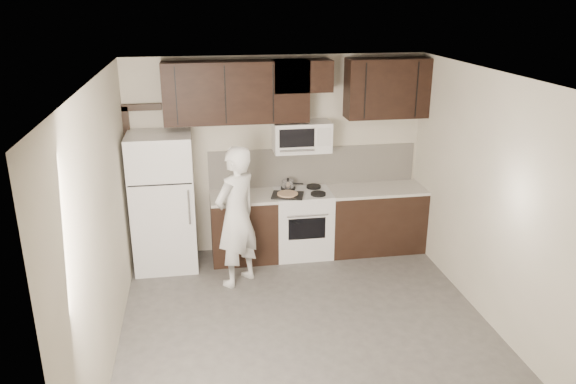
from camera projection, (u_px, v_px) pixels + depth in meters
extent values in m
plane|color=#4F4C4A|center=(309.00, 332.00, 6.04)|extent=(4.50, 4.50, 0.00)
plane|color=#BAB39E|center=(277.00, 156.00, 7.68)|extent=(4.00, 0.00, 4.00)
plane|color=white|center=(312.00, 79.00, 5.14)|extent=(4.50, 4.50, 0.00)
cube|color=black|center=(244.00, 228.00, 7.62)|extent=(0.87, 0.62, 0.87)
cube|color=black|center=(375.00, 220.00, 7.91)|extent=(1.32, 0.62, 0.87)
cube|color=silver|center=(243.00, 197.00, 7.47)|extent=(0.87, 0.64, 0.04)
cube|color=silver|center=(377.00, 189.00, 7.75)|extent=(1.32, 0.64, 0.04)
cube|color=white|center=(303.00, 224.00, 7.74)|extent=(0.76, 0.62, 0.89)
cube|color=white|center=(303.00, 193.00, 7.59)|extent=(0.76, 0.62, 0.02)
cube|color=black|center=(307.00, 229.00, 7.44)|extent=(0.50, 0.01, 0.30)
cylinder|color=silver|center=(308.00, 216.00, 7.34)|extent=(0.55, 0.02, 0.02)
cylinder|color=black|center=(292.00, 195.00, 7.41)|extent=(0.20, 0.20, 0.03)
cylinder|color=black|center=(318.00, 194.00, 7.47)|extent=(0.20, 0.20, 0.03)
cylinder|color=black|center=(288.00, 188.00, 7.69)|extent=(0.20, 0.20, 0.03)
cylinder|color=black|center=(314.00, 187.00, 7.75)|extent=(0.20, 0.20, 0.03)
cube|color=silver|center=(313.00, 166.00, 7.81)|extent=(2.90, 0.02, 0.54)
cube|color=black|center=(236.00, 92.00, 7.13)|extent=(1.85, 0.35, 0.78)
cube|color=black|center=(387.00, 88.00, 7.44)|extent=(1.10, 0.35, 0.78)
cube|color=black|center=(302.00, 76.00, 7.20)|extent=(0.76, 0.35, 0.40)
cube|color=white|center=(302.00, 137.00, 7.45)|extent=(0.76, 0.38, 0.40)
cube|color=black|center=(297.00, 138.00, 7.25)|extent=(0.46, 0.01, 0.24)
cube|color=silver|center=(324.00, 137.00, 7.30)|extent=(0.18, 0.01, 0.24)
cylinder|color=silver|center=(297.00, 151.00, 7.28)|extent=(0.46, 0.02, 0.02)
cube|color=white|center=(163.00, 202.00, 7.26)|extent=(0.80, 0.72, 1.80)
cube|color=black|center=(160.00, 185.00, 6.80)|extent=(0.77, 0.01, 0.02)
cylinder|color=silver|center=(189.00, 207.00, 6.93)|extent=(0.03, 0.03, 0.45)
cube|color=black|center=(132.00, 185.00, 7.44)|extent=(0.08, 0.08, 2.10)
cube|color=black|center=(142.00, 107.00, 7.13)|extent=(0.50, 0.08, 0.08)
cylinder|color=silver|center=(288.00, 185.00, 7.68)|extent=(0.17, 0.17, 0.13)
sphere|color=black|center=(288.00, 179.00, 7.65)|extent=(0.04, 0.04, 0.04)
cylinder|color=black|center=(297.00, 184.00, 7.66)|extent=(0.16, 0.06, 0.02)
cube|color=black|center=(288.00, 195.00, 7.43)|extent=(0.48, 0.40, 0.02)
cylinder|color=beige|center=(288.00, 194.00, 7.42)|extent=(0.34, 0.34, 0.02)
imported|color=white|center=(236.00, 217.00, 6.80)|extent=(0.76, 0.75, 1.77)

